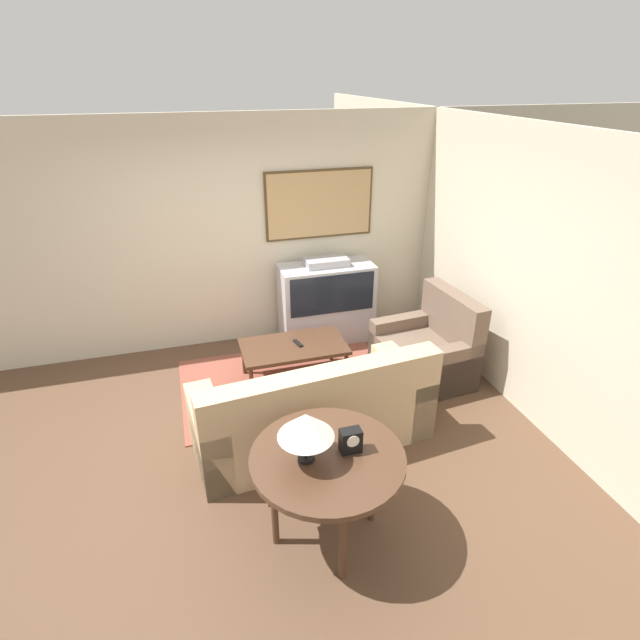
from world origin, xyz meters
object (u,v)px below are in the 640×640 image
at_px(armchair, 427,352).
at_px(mantel_clock, 351,441).
at_px(table_lamp, 306,426).
at_px(tv, 326,302).
at_px(console_table, 328,464).
at_px(couch, 314,413).
at_px(coffee_table, 294,348).

distance_m(armchair, mantel_clock, 2.38).
height_order(table_lamp, mantel_clock, table_lamp).
relative_size(armchair, mantel_clock, 6.00).
relative_size(tv, console_table, 1.07).
xyz_separation_m(couch, table_lamp, (-0.34, -1.03, 0.73)).
xyz_separation_m(tv, mantel_clock, (-0.72, -2.90, 0.35)).
xyz_separation_m(couch, coffee_table, (0.07, 1.06, 0.07)).
bearing_deg(armchair, tv, -150.16).
height_order(tv, mantel_clock, tv).
relative_size(coffee_table, table_lamp, 3.00).
height_order(armchair, coffee_table, armchair).
bearing_deg(console_table, mantel_clock, 2.53).
xyz_separation_m(armchair, console_table, (-1.69, -1.75, 0.39)).
height_order(tv, table_lamp, table_lamp).
bearing_deg(couch, table_lamp, 66.18).
relative_size(coffee_table, console_table, 1.06).
xyz_separation_m(coffee_table, mantel_clock, (-0.10, -2.09, 0.46)).
distance_m(couch, coffee_table, 1.07).
relative_size(couch, armchair, 2.12).
bearing_deg(table_lamp, coffee_table, 78.84).
relative_size(tv, couch, 0.52).
height_order(armchair, console_table, armchair).
relative_size(couch, mantel_clock, 12.70).
bearing_deg(couch, coffee_table, -99.52).
distance_m(console_table, table_lamp, 0.38).
relative_size(armchair, coffee_table, 0.92).
bearing_deg(console_table, tv, 73.10).
bearing_deg(couch, armchair, -159.89).
height_order(couch, console_table, couch).
distance_m(armchair, console_table, 2.46).
distance_m(couch, console_table, 1.12).
bearing_deg(tv, console_table, -106.90).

